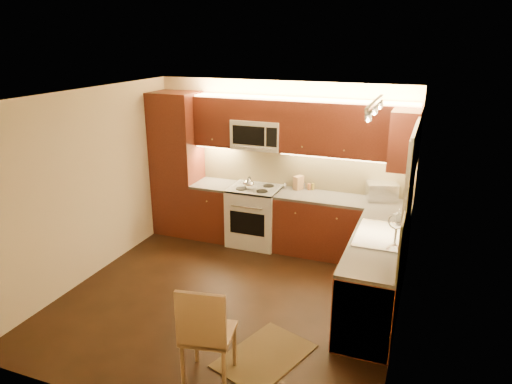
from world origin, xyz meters
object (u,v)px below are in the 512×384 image
at_px(kettle, 249,183).
at_px(microwave, 258,134).
at_px(knife_block, 299,183).
at_px(stove, 255,216).
at_px(soap_bottle, 399,215).
at_px(sink, 380,229).
at_px(dining_chair, 208,331).
at_px(toaster_oven, 382,191).

bearing_deg(kettle, microwave, 78.79).
height_order(microwave, knife_block, microwave).
distance_m(stove, soap_bottle, 2.31).
bearing_deg(sink, kettle, 153.40).
xyz_separation_m(kettle, knife_block, (0.69, 0.31, -0.01)).
distance_m(sink, dining_chair, 2.36).
height_order(stove, kettle, kettle).
bearing_deg(sink, dining_chair, -123.79).
distance_m(knife_block, soap_bottle, 1.74).
xyz_separation_m(microwave, soap_bottle, (2.17, -0.72, -0.74)).
bearing_deg(soap_bottle, dining_chair, -127.04).
relative_size(kettle, soap_bottle, 1.17).
bearing_deg(kettle, sink, -22.88).
xyz_separation_m(microwave, sink, (2.00, -1.26, -0.74)).
distance_m(toaster_oven, dining_chair, 3.47).
distance_m(microwave, sink, 2.48).
height_order(kettle, toaster_oven, toaster_oven).
distance_m(stove, kettle, 0.57).
bearing_deg(soap_bottle, knife_block, 146.11).
relative_size(stove, microwave, 1.21).
relative_size(knife_block, dining_chair, 0.20).
bearing_deg(kettle, toaster_oven, 12.03).
xyz_separation_m(stove, microwave, (0.00, 0.14, 1.26)).
relative_size(microwave, knife_block, 3.66).
height_order(microwave, sink, microwave).
bearing_deg(soap_bottle, stove, 158.41).
bearing_deg(toaster_oven, sink, -100.85).
height_order(sink, kettle, kettle).
bearing_deg(soap_bottle, sink, -113.91).
bearing_deg(microwave, stove, -90.00).
xyz_separation_m(stove, sink, (2.00, -1.12, 0.52)).
bearing_deg(stove, microwave, 90.00).
distance_m(microwave, kettle, 0.74).
distance_m(microwave, dining_chair, 3.48).
relative_size(kettle, knife_block, 0.93).
bearing_deg(toaster_oven, microwave, 164.67).
relative_size(sink, knife_block, 4.14).
relative_size(microwave, toaster_oven, 1.83).
distance_m(sink, soap_bottle, 0.56).
bearing_deg(knife_block, kettle, -131.26).
xyz_separation_m(microwave, toaster_oven, (1.86, 0.05, -0.70)).
bearing_deg(microwave, toaster_oven, 1.61).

